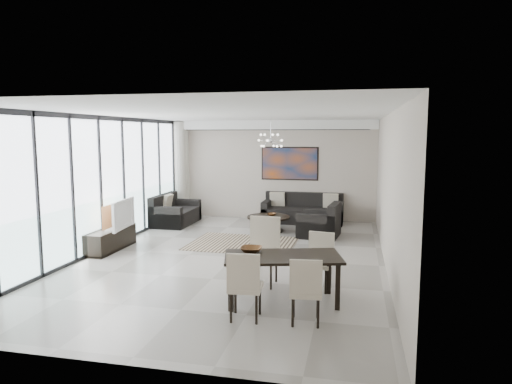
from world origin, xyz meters
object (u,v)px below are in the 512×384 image
(coffee_table, at_px, (269,223))
(dining_table, at_px, (283,261))
(television, at_px, (119,214))
(tv_console, at_px, (111,239))
(sofa_main, at_px, (303,213))

(coffee_table, bearing_deg, dining_table, -76.84)
(coffee_table, height_order, television, television)
(tv_console, bearing_deg, television, 26.19)
(tv_console, relative_size, dining_table, 0.80)
(sofa_main, bearing_deg, coffee_table, -117.43)
(dining_table, bearing_deg, television, 149.48)
(coffee_table, bearing_deg, sofa_main, 62.57)
(coffee_table, xyz_separation_m, tv_console, (-2.98, -2.66, 0.01))
(dining_table, bearing_deg, sofa_main, 93.82)
(dining_table, bearing_deg, coffee_table, 103.16)
(dining_table, bearing_deg, tv_console, 151.29)
(tv_console, relative_size, television, 1.37)
(coffee_table, relative_size, tv_console, 0.74)
(sofa_main, height_order, television, television)
(coffee_table, distance_m, sofa_main, 1.58)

